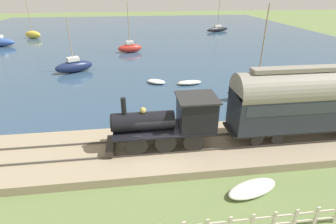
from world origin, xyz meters
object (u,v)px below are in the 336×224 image
object	(u,v)px
passenger_coach	(313,99)
rowboat_mid_harbor	(156,82)
sailboat_red	(130,48)
beached_dinghy	(252,189)
sailboat_navy	(74,66)
sailboat_gray	(256,93)
sailboat_yellow	(33,34)
steam_locomotive	(174,118)
rowboat_near_shore	(189,83)
sailboat_black	(218,29)

from	to	relation	value
passenger_coach	rowboat_mid_harbor	distance (m)	15.61
sailboat_red	beached_dinghy	size ratio (longest dim) A/B	2.45
sailboat_navy	sailboat_gray	bearing A→B (deg)	-148.40
sailboat_red	sailboat_navy	distance (m)	11.64
beached_dinghy	passenger_coach	bearing A→B (deg)	-52.68
rowboat_mid_harbor	sailboat_yellow	bearing A→B (deg)	66.40
steam_locomotive	sailboat_yellow	bearing A→B (deg)	26.88
sailboat_gray	rowboat_near_shore	size ratio (longest dim) A/B	3.11
sailboat_gray	sailboat_black	bearing A→B (deg)	-2.09
beached_dinghy	sailboat_navy	bearing A→B (deg)	29.61
sailboat_yellow	sailboat_black	distance (m)	38.64
rowboat_mid_harbor	sailboat_black	bearing A→B (deg)	3.20
sailboat_navy	sailboat_yellow	world-z (taller)	sailboat_yellow
passenger_coach	rowboat_near_shore	xyz separation A→B (m)	(12.06, 5.03, -2.91)
beached_dinghy	rowboat_mid_harbor	bearing A→B (deg)	11.01
rowboat_mid_harbor	rowboat_near_shore	size ratio (longest dim) A/B	0.87
sailboat_black	beached_dinghy	xyz separation A→B (m)	(-49.85, 13.66, -0.37)
sailboat_red	sailboat_navy	xyz separation A→B (m)	(-9.60, 6.58, 0.02)
sailboat_yellow	rowboat_near_shore	size ratio (longest dim) A/B	3.25
sailboat_navy	sailboat_yellow	distance (m)	27.11
sailboat_navy	beached_dinghy	size ratio (longest dim) A/B	2.02
passenger_coach	sailboat_gray	xyz separation A→B (m)	(7.02, 0.11, -2.38)
rowboat_near_shore	sailboat_red	bearing A→B (deg)	16.97
sailboat_gray	beached_dinghy	world-z (taller)	sailboat_gray
sailboat_navy	beached_dinghy	world-z (taller)	sailboat_navy
sailboat_navy	beached_dinghy	xyz separation A→B (m)	(-22.10, -12.56, -0.53)
sailboat_red	sailboat_black	distance (m)	26.73
sailboat_gray	sailboat_black	distance (m)	39.83
sailboat_navy	sailboat_black	bearing A→B (deg)	-69.45
sailboat_gray	rowboat_mid_harbor	xyz separation A→B (m)	(5.79, 8.31, -0.54)
sailboat_yellow	rowboat_near_shore	xyz separation A→B (m)	(-30.29, -24.95, -0.57)
sailboat_navy	sailboat_black	distance (m)	38.17
sailboat_navy	rowboat_near_shore	world-z (taller)	sailboat_navy
sailboat_yellow	beached_dinghy	world-z (taller)	sailboat_yellow
sailboat_red	sailboat_gray	xyz separation A→B (m)	(-20.75, -11.02, 0.03)
rowboat_mid_harbor	rowboat_near_shore	xyz separation A→B (m)	(-0.75, -3.39, 0.00)
sailboat_yellow	sailboat_black	size ratio (longest dim) A/B	1.06
sailboat_navy	sailboat_gray	distance (m)	20.84
sailboat_navy	sailboat_yellow	xyz separation A→B (m)	(24.18, 12.26, 0.04)
sailboat_black	sailboat_gray	bearing A→B (deg)	145.84
sailboat_navy	beached_dinghy	distance (m)	25.42
steam_locomotive	rowboat_mid_harbor	bearing A→B (deg)	-0.44
steam_locomotive	sailboat_yellow	xyz separation A→B (m)	(42.35, 21.46, -1.59)
passenger_coach	beached_dinghy	world-z (taller)	passenger_coach
passenger_coach	sailboat_navy	world-z (taller)	sailboat_navy
rowboat_mid_harbor	steam_locomotive	bearing A→B (deg)	-150.17
sailboat_yellow	beached_dinghy	distance (m)	52.52
sailboat_red	rowboat_near_shore	size ratio (longest dim) A/B	2.81
passenger_coach	sailboat_yellow	world-z (taller)	sailboat_yellow
passenger_coach	sailboat_gray	size ratio (longest dim) A/B	1.27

